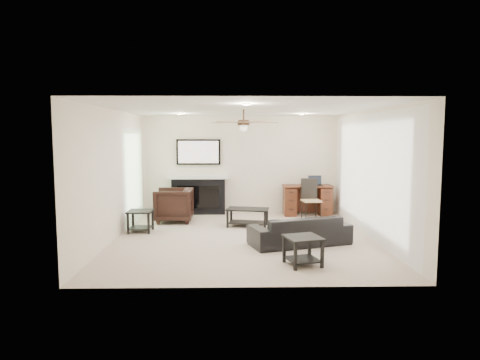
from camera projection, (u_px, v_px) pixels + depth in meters
The scene contains 10 objects.
room_shell at pixel (253, 152), 8.30m from camera, with size 5.50×5.54×2.52m.
sofa at pixel (300, 230), 7.86m from camera, with size 1.83×0.72×0.54m, color black.
armchair at pixel (174, 205), 9.93m from camera, with size 0.84×0.86×0.78m, color black.
coffee_table at pixel (248, 217), 9.44m from camera, with size 0.90×0.50×0.40m, color black.
end_table_near at pixel (303, 251), 6.61m from camera, with size 0.52×0.52×0.45m, color black.
end_table_left at pixel (141, 221), 8.89m from camera, with size 0.50×0.50×0.45m, color black.
fireplace_unit at pixel (198, 177), 10.84m from camera, with size 1.52×0.34×1.91m, color black.
desk at pixel (307, 200), 10.74m from camera, with size 1.22×0.56×0.76m, color #38190E.
desk_chair at pixel (311, 199), 10.19m from camera, with size 0.42×0.44×0.97m, color black.
laptop at pixel (316, 181), 10.68m from camera, with size 0.33×0.24×0.23m, color black.
Camera 1 is at (-0.23, -8.23, 2.01)m, focal length 32.00 mm.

